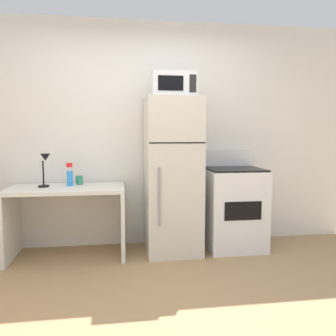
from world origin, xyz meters
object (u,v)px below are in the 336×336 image
at_px(desk, 67,208).
at_px(refrigerator, 172,176).
at_px(spray_bottle, 70,177).
at_px(oven_range, 233,208).
at_px(desk_lamp, 45,164).
at_px(microwave, 173,85).
at_px(coffee_mug, 79,180).

distance_m(desk, refrigerator, 1.17).
height_order(spray_bottle, oven_range, oven_range).
height_order(desk, desk_lamp, desk_lamp).
relative_size(desk_lamp, microwave, 0.77).
bearing_deg(oven_range, refrigerator, -178.72).
xyz_separation_m(spray_bottle, microwave, (1.10, -0.08, 0.97)).
bearing_deg(refrigerator, spray_bottle, 176.88).
distance_m(spray_bottle, oven_range, 1.86).
distance_m(desk_lamp, coffee_mug, 0.41).
distance_m(desk, oven_range, 1.84).
relative_size(spray_bottle, refrigerator, 0.15).
height_order(coffee_mug, spray_bottle, spray_bottle).
relative_size(desk_lamp, oven_range, 0.32).
bearing_deg(desk, refrigerator, 0.10).
xyz_separation_m(desk, microwave, (1.13, -0.02, 1.30)).
bearing_deg(microwave, coffee_mug, 169.23).
bearing_deg(desk, spray_bottle, 67.29).
relative_size(refrigerator, oven_range, 1.54).
xyz_separation_m(desk_lamp, spray_bottle, (0.24, 0.04, -0.14)).
distance_m(refrigerator, microwave, 0.98).
height_order(desk, coffee_mug, coffee_mug).
relative_size(microwave, oven_range, 0.42).
distance_m(coffee_mug, microwave, 1.46).
distance_m(spray_bottle, microwave, 1.47).
xyz_separation_m(desk_lamp, refrigerator, (1.35, -0.02, -0.14)).
bearing_deg(desk, oven_range, 0.56).
bearing_deg(oven_range, microwave, -177.01).
bearing_deg(spray_bottle, microwave, -4.21).
distance_m(desk, spray_bottle, 0.33).
bearing_deg(coffee_mug, desk, -122.61).
xyz_separation_m(coffee_mug, microwave, (1.02, -0.19, 1.02)).
relative_size(desk_lamp, spray_bottle, 1.42).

